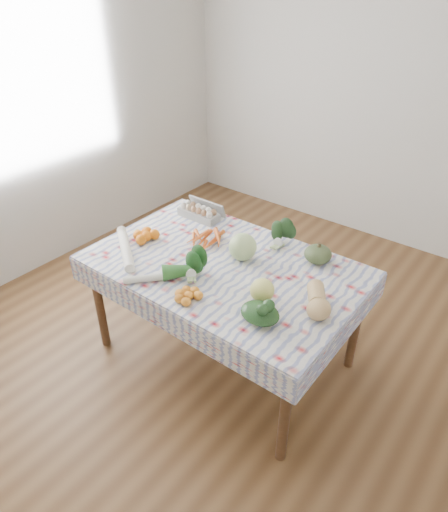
{
  "coord_description": "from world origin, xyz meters",
  "views": [
    {
      "loc": [
        1.43,
        -1.85,
        2.33
      ],
      "look_at": [
        0.0,
        0.0,
        0.82
      ],
      "focal_mm": 32.0,
      "sensor_mm": 36.0,
      "label": 1
    }
  ],
  "objects_px": {
    "cabbage": "(243,247)",
    "grapefruit": "(262,290)",
    "butternut_squash": "(318,300)",
    "egg_carton": "(199,213)",
    "dining_table": "(224,275)",
    "kabocha_squash": "(318,254)"
  },
  "relations": [
    {
      "from": "kabocha_squash",
      "to": "dining_table",
      "type": "bearing_deg",
      "value": -139.77
    },
    {
      "from": "dining_table",
      "to": "cabbage",
      "type": "distance_m",
      "value": 0.21
    },
    {
      "from": "cabbage",
      "to": "grapefruit",
      "type": "bearing_deg",
      "value": -39.72
    },
    {
      "from": "cabbage",
      "to": "grapefruit",
      "type": "xyz_separation_m",
      "value": [
        0.33,
        -0.27,
        -0.02
      ]
    },
    {
      "from": "butternut_squash",
      "to": "kabocha_squash",
      "type": "bearing_deg",
      "value": 85.21
    },
    {
      "from": "egg_carton",
      "to": "grapefruit",
      "type": "relative_size",
      "value": 2.36
    },
    {
      "from": "dining_table",
      "to": "kabocha_squash",
      "type": "height_order",
      "value": "kabocha_squash"
    },
    {
      "from": "dining_table",
      "to": "grapefruit",
      "type": "height_order",
      "value": "grapefruit"
    },
    {
      "from": "dining_table",
      "to": "butternut_squash",
      "type": "distance_m",
      "value": 0.68
    },
    {
      "from": "dining_table",
      "to": "grapefruit",
      "type": "xyz_separation_m",
      "value": [
        0.38,
        -0.15,
        0.15
      ]
    },
    {
      "from": "dining_table",
      "to": "butternut_squash",
      "type": "xyz_separation_m",
      "value": [
        0.66,
        -0.04,
        0.15
      ]
    },
    {
      "from": "cabbage",
      "to": "butternut_squash",
      "type": "xyz_separation_m",
      "value": [
        0.6,
        -0.16,
        -0.02
      ]
    },
    {
      "from": "dining_table",
      "to": "kabocha_squash",
      "type": "relative_size",
      "value": 9.39
    },
    {
      "from": "egg_carton",
      "to": "dining_table",
      "type": "bearing_deg",
      "value": -35.56
    },
    {
      "from": "kabocha_squash",
      "to": "cabbage",
      "type": "relative_size",
      "value": 0.98
    },
    {
      "from": "egg_carton",
      "to": "kabocha_squash",
      "type": "height_order",
      "value": "kabocha_squash"
    },
    {
      "from": "grapefruit",
      "to": "kabocha_squash",
      "type": "bearing_deg",
      "value": 83.59
    },
    {
      "from": "kabocha_squash",
      "to": "butternut_squash",
      "type": "relative_size",
      "value": 0.63
    },
    {
      "from": "kabocha_squash",
      "to": "grapefruit",
      "type": "xyz_separation_m",
      "value": [
        -0.06,
        -0.53,
        0.01
      ]
    },
    {
      "from": "butternut_squash",
      "to": "grapefruit",
      "type": "distance_m",
      "value": 0.3
    },
    {
      "from": "egg_carton",
      "to": "butternut_squash",
      "type": "bearing_deg",
      "value": -19.2
    },
    {
      "from": "egg_carton",
      "to": "grapefruit",
      "type": "xyz_separation_m",
      "value": [
        0.9,
        -0.52,
        0.02
      ]
    }
  ]
}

